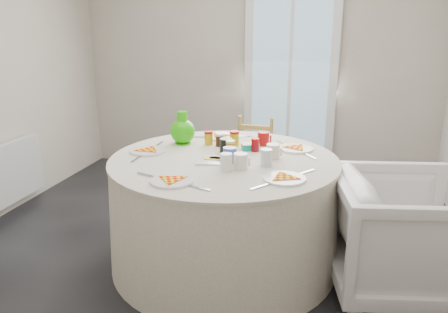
% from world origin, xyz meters
% --- Properties ---
extents(floor, '(4.00, 4.00, 0.00)m').
position_xyz_m(floor, '(0.00, 0.00, 0.00)').
color(floor, black).
rests_on(floor, ground).
extents(wall_back, '(4.00, 0.02, 2.60)m').
position_xyz_m(wall_back, '(0.00, 2.00, 1.30)').
color(wall_back, '#BCB5A3').
rests_on(wall_back, floor).
extents(glass_door, '(1.00, 0.08, 2.10)m').
position_xyz_m(glass_door, '(0.40, 1.95, 1.05)').
color(glass_door, silver).
rests_on(glass_door, floor).
extents(radiator, '(0.07, 1.00, 0.55)m').
position_xyz_m(radiator, '(-1.94, 0.20, 0.38)').
color(radiator, silver).
rests_on(radiator, floor).
extents(table, '(1.64, 1.64, 0.83)m').
position_xyz_m(table, '(0.16, -0.06, 0.38)').
color(table, silver).
rests_on(table, floor).
extents(wooden_chair, '(0.40, 0.38, 0.83)m').
position_xyz_m(wooden_chair, '(0.15, 1.06, 0.47)').
color(wooden_chair, '#B7963C').
rests_on(wooden_chair, floor).
extents(armchair, '(0.93, 0.97, 0.86)m').
position_xyz_m(armchair, '(1.35, -0.15, 0.39)').
color(armchair, silver).
rests_on(armchair, floor).
extents(place_settings, '(1.53, 1.53, 0.03)m').
position_xyz_m(place_settings, '(0.16, -0.06, 0.77)').
color(place_settings, white).
rests_on(place_settings, table).
extents(jar_cluster, '(0.47, 0.30, 0.13)m').
position_xyz_m(jar_cluster, '(0.14, 0.20, 0.82)').
color(jar_cluster, '#846112').
rests_on(jar_cluster, table).
extents(butter_tub, '(0.15, 0.13, 0.05)m').
position_xyz_m(butter_tub, '(0.30, 0.19, 0.79)').
color(butter_tub, '#089C90').
rests_on(butter_tub, table).
extents(green_pitcher, '(0.25, 0.25, 0.25)m').
position_xyz_m(green_pitcher, '(-0.24, 0.23, 0.87)').
color(green_pitcher, '#29BB09').
rests_on(green_pitcher, table).
extents(cheese_platter, '(0.33, 0.25, 0.04)m').
position_xyz_m(cheese_platter, '(0.15, -0.15, 0.77)').
color(cheese_platter, white).
rests_on(cheese_platter, table).
extents(mugs_glasses, '(0.83, 0.83, 0.13)m').
position_xyz_m(mugs_glasses, '(0.32, -0.05, 0.81)').
color(mugs_glasses, '#A0999B').
rests_on(mugs_glasses, table).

